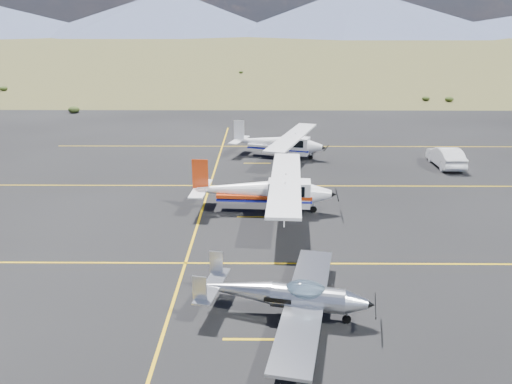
% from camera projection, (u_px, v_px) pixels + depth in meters
% --- Properties ---
extents(ground, '(1600.00, 1600.00, 0.00)m').
position_uv_depth(ground, '(330.00, 287.00, 19.60)').
color(ground, '#383D1C').
rests_on(ground, ground).
extents(apron, '(72.00, 72.00, 0.02)m').
position_uv_depth(apron, '(313.00, 221.00, 26.24)').
color(apron, black).
rests_on(apron, ground).
extents(aircraft_low_wing, '(5.98, 8.23, 1.78)m').
position_uv_depth(aircraft_low_wing, '(288.00, 295.00, 17.32)').
color(aircraft_low_wing, silver).
rests_on(aircraft_low_wing, apron).
extents(aircraft_cessna, '(6.88, 11.46, 2.90)m').
position_uv_depth(aircraft_cessna, '(264.00, 189.00, 27.14)').
color(aircraft_cessna, white).
rests_on(aircraft_cessna, apron).
extents(aircraft_plain, '(7.28, 10.59, 2.71)m').
position_uv_depth(aircraft_plain, '(279.00, 142.00, 38.49)').
color(aircraft_plain, white).
rests_on(aircraft_plain, apron).
extents(sedan, '(1.54, 4.40, 1.45)m').
position_uv_depth(sedan, '(446.00, 157.00, 36.09)').
color(sedan, white).
rests_on(sedan, apron).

